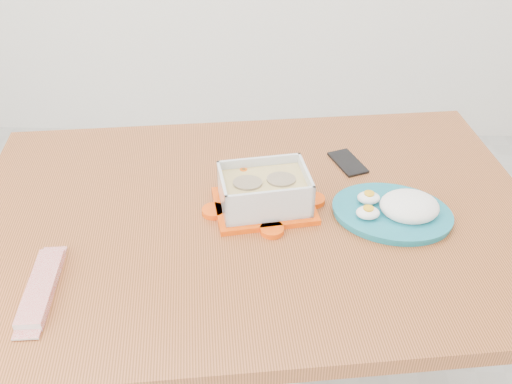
{
  "coord_description": "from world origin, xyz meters",
  "views": [
    {
      "loc": [
        0.09,
        -1.0,
        1.58
      ],
      "look_at": [
        0.06,
        0.06,
        0.81
      ],
      "focal_mm": 40.0,
      "sensor_mm": 36.0,
      "label": 1
    }
  ],
  "objects_px": {
    "food_container": "(264,191)",
    "orange_fruit": "(244,182)",
    "dining_table": "(256,240)",
    "smartphone": "(348,163)",
    "rice_plate": "(398,208)"
  },
  "relations": [
    {
      "from": "food_container",
      "to": "rice_plate",
      "type": "xyz_separation_m",
      "value": [
        0.31,
        -0.02,
        -0.02
      ]
    },
    {
      "from": "orange_fruit",
      "to": "smartphone",
      "type": "relative_size",
      "value": 0.63
    },
    {
      "from": "food_container",
      "to": "orange_fruit",
      "type": "bearing_deg",
      "value": 123.26
    },
    {
      "from": "food_container",
      "to": "rice_plate",
      "type": "distance_m",
      "value": 0.31
    },
    {
      "from": "dining_table",
      "to": "food_container",
      "type": "relative_size",
      "value": 5.48
    },
    {
      "from": "orange_fruit",
      "to": "food_container",
      "type": "bearing_deg",
      "value": -44.46
    },
    {
      "from": "dining_table",
      "to": "smartphone",
      "type": "relative_size",
      "value": 11.92
    },
    {
      "from": "food_container",
      "to": "rice_plate",
      "type": "relative_size",
      "value": 0.8
    },
    {
      "from": "rice_plate",
      "to": "dining_table",
      "type": "bearing_deg",
      "value": -166.7
    },
    {
      "from": "food_container",
      "to": "rice_plate",
      "type": "height_order",
      "value": "food_container"
    },
    {
      "from": "food_container",
      "to": "orange_fruit",
      "type": "xyz_separation_m",
      "value": [
        -0.05,
        0.05,
        -0.01
      ]
    },
    {
      "from": "dining_table",
      "to": "smartphone",
      "type": "height_order",
      "value": "smartphone"
    },
    {
      "from": "dining_table",
      "to": "rice_plate",
      "type": "bearing_deg",
      "value": -8.44
    },
    {
      "from": "dining_table",
      "to": "orange_fruit",
      "type": "xyz_separation_m",
      "value": [
        -0.03,
        0.07,
        0.12
      ]
    },
    {
      "from": "orange_fruit",
      "to": "smartphone",
      "type": "bearing_deg",
      "value": 29.24
    }
  ]
}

